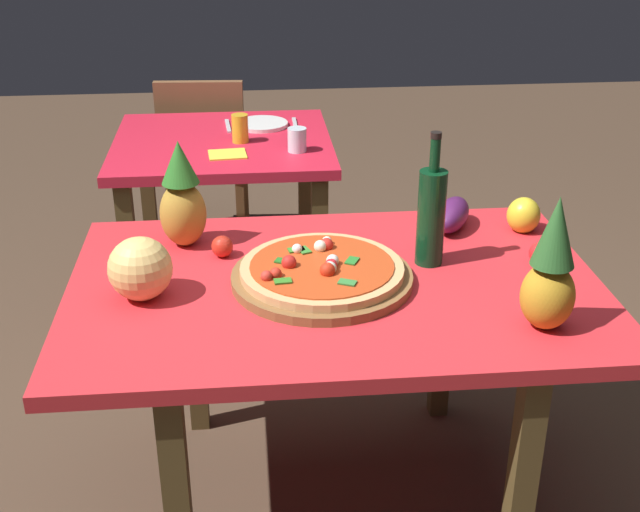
{
  "coord_description": "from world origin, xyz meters",
  "views": [
    {
      "loc": [
        -0.22,
        -1.91,
        1.73
      ],
      "look_at": [
        -0.03,
        0.05,
        0.79
      ],
      "focal_mm": 46.28,
      "sensor_mm": 36.0,
      "label": 1
    }
  ],
  "objects_px": {
    "pizza_board": "(322,277)",
    "pineapple_right": "(551,271)",
    "dining_chair": "(205,152)",
    "bell_pepper": "(523,215)",
    "fork_utensil": "(228,126)",
    "display_table": "(335,308)",
    "wine_bottle": "(431,215)",
    "pineapple_left": "(182,199)",
    "melon": "(140,269)",
    "knife_utensil": "(295,124)",
    "pizza": "(321,268)",
    "dinner_plate": "(261,124)",
    "napkin_folded": "(227,154)",
    "tomato_by_bottle": "(541,253)",
    "tomato_at_corner": "(222,246)",
    "drinking_glass_juice": "(240,128)",
    "background_table": "(224,168)",
    "drinking_glass_water": "(297,140)",
    "eggplant": "(452,214)"
  },
  "relations": [
    {
      "from": "background_table",
      "to": "pizza",
      "type": "height_order",
      "value": "pizza"
    },
    {
      "from": "pizza",
      "to": "pizza_board",
      "type": "bearing_deg",
      "value": -10.42
    },
    {
      "from": "melon",
      "to": "bell_pepper",
      "type": "height_order",
      "value": "melon"
    },
    {
      "from": "background_table",
      "to": "napkin_folded",
      "type": "height_order",
      "value": "napkin_folded"
    },
    {
      "from": "tomato_by_bottle",
      "to": "dinner_plate",
      "type": "relative_size",
      "value": 0.29
    },
    {
      "from": "melon",
      "to": "dinner_plate",
      "type": "relative_size",
      "value": 0.73
    },
    {
      "from": "pineapple_right",
      "to": "fork_utensil",
      "type": "height_order",
      "value": "pineapple_right"
    },
    {
      "from": "dining_chair",
      "to": "drinking_glass_juice",
      "type": "bearing_deg",
      "value": 108.48
    },
    {
      "from": "pineapple_left",
      "to": "fork_utensil",
      "type": "height_order",
      "value": "pineapple_left"
    },
    {
      "from": "background_table",
      "to": "pizza_board",
      "type": "distance_m",
      "value": 1.3
    },
    {
      "from": "tomato_at_corner",
      "to": "dinner_plate",
      "type": "xyz_separation_m",
      "value": [
        0.15,
        1.26,
        -0.02
      ]
    },
    {
      "from": "eggplant",
      "to": "drinking_glass_water",
      "type": "bearing_deg",
      "value": 117.88
    },
    {
      "from": "fork_utensil",
      "to": "display_table",
      "type": "bearing_deg",
      "value": -82.62
    },
    {
      "from": "bell_pepper",
      "to": "knife_utensil",
      "type": "height_order",
      "value": "bell_pepper"
    },
    {
      "from": "tomato_at_corner",
      "to": "melon",
      "type": "bearing_deg",
      "value": -131.61
    },
    {
      "from": "tomato_by_bottle",
      "to": "knife_utensil",
      "type": "relative_size",
      "value": 0.35
    },
    {
      "from": "wine_bottle",
      "to": "drinking_glass_juice",
      "type": "height_order",
      "value": "wine_bottle"
    },
    {
      "from": "dining_chair",
      "to": "bell_pepper",
      "type": "relative_size",
      "value": 7.83
    },
    {
      "from": "dining_chair",
      "to": "fork_utensil",
      "type": "distance_m",
      "value": 0.54
    },
    {
      "from": "pineapple_right",
      "to": "fork_utensil",
      "type": "xyz_separation_m",
      "value": [
        -0.76,
        1.72,
        -0.14
      ]
    },
    {
      "from": "background_table",
      "to": "eggplant",
      "type": "height_order",
      "value": "eggplant"
    },
    {
      "from": "pizza_board",
      "to": "fork_utensil",
      "type": "relative_size",
      "value": 2.64
    },
    {
      "from": "pizza_board",
      "to": "drinking_glass_water",
      "type": "bearing_deg",
      "value": 89.46
    },
    {
      "from": "pineapple_left",
      "to": "dinner_plate",
      "type": "distance_m",
      "value": 1.2
    },
    {
      "from": "pineapple_left",
      "to": "dining_chair",
      "type": "bearing_deg",
      "value": 90.42
    },
    {
      "from": "display_table",
      "to": "melon",
      "type": "relative_size",
      "value": 8.63
    },
    {
      "from": "wine_bottle",
      "to": "pineapple_left",
      "type": "height_order",
      "value": "wine_bottle"
    },
    {
      "from": "dinner_plate",
      "to": "wine_bottle",
      "type": "bearing_deg",
      "value": -72.8
    },
    {
      "from": "pineapple_right",
      "to": "napkin_folded",
      "type": "bearing_deg",
      "value": 119.27
    },
    {
      "from": "pineapple_left",
      "to": "napkin_folded",
      "type": "height_order",
      "value": "pineapple_left"
    },
    {
      "from": "dining_chair",
      "to": "drinking_glass_water",
      "type": "bearing_deg",
      "value": 119.57
    },
    {
      "from": "dining_chair",
      "to": "pineapple_right",
      "type": "distance_m",
      "value": 2.38
    },
    {
      "from": "eggplant",
      "to": "drinking_glass_juice",
      "type": "xyz_separation_m",
      "value": [
        -0.63,
        0.92,
        0.01
      ]
    },
    {
      "from": "dining_chair",
      "to": "melon",
      "type": "bearing_deg",
      "value": 91.36
    },
    {
      "from": "tomato_by_bottle",
      "to": "drinking_glass_juice",
      "type": "distance_m",
      "value": 1.43
    },
    {
      "from": "display_table",
      "to": "fork_utensil",
      "type": "relative_size",
      "value": 7.75
    },
    {
      "from": "pizza_board",
      "to": "pineapple_right",
      "type": "relative_size",
      "value": 1.44
    },
    {
      "from": "background_table",
      "to": "knife_utensil",
      "type": "bearing_deg",
      "value": 29.88
    },
    {
      "from": "pineapple_right",
      "to": "fork_utensil",
      "type": "distance_m",
      "value": 1.88
    },
    {
      "from": "wine_bottle",
      "to": "drinking_glass_water",
      "type": "bearing_deg",
      "value": 106.27
    },
    {
      "from": "pizza",
      "to": "dinner_plate",
      "type": "height_order",
      "value": "pizza"
    },
    {
      "from": "display_table",
      "to": "background_table",
      "type": "bearing_deg",
      "value": 103.79
    },
    {
      "from": "pizza_board",
      "to": "knife_utensil",
      "type": "height_order",
      "value": "pizza_board"
    },
    {
      "from": "dining_chair",
      "to": "tomato_at_corner",
      "type": "relative_size",
      "value": 13.94
    },
    {
      "from": "fork_utensil",
      "to": "knife_utensil",
      "type": "xyz_separation_m",
      "value": [
        0.28,
        0.0,
        0.0
      ]
    },
    {
      "from": "background_table",
      "to": "tomato_at_corner",
      "type": "xyz_separation_m",
      "value": [
        0.02,
        -1.09,
        0.15
      ]
    },
    {
      "from": "pizza",
      "to": "pineapple_right",
      "type": "xyz_separation_m",
      "value": [
        0.5,
        -0.28,
        0.11
      ]
    },
    {
      "from": "wine_bottle",
      "to": "pineapple_left",
      "type": "relative_size",
      "value": 1.2
    },
    {
      "from": "dinner_plate",
      "to": "pizza_board",
      "type": "bearing_deg",
      "value": -85.42
    },
    {
      "from": "pizza_board",
      "to": "bell_pepper",
      "type": "height_order",
      "value": "bell_pepper"
    }
  ]
}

